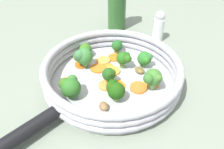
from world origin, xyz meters
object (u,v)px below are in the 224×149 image
(carrot_slice_10, at_px, (103,61))
(broccoli_floret_1, at_px, (85,49))
(carrot_slice_1, at_px, (108,67))
(broccoli_floret_6, at_px, (115,89))
(oil_bottle, at_px, (117,4))
(broccoli_floret_5, at_px, (125,59))
(mushroom_piece_0, at_px, (140,70))
(broccoli_floret_0, at_px, (153,78))
(skillet, at_px, (112,81))
(carrot_slice_9, at_px, (68,82))
(broccoli_floret_3, at_px, (83,57))
(broccoli_floret_8, at_px, (145,59))
(carrot_slice_6, at_px, (98,68))
(carrot_slice_8, at_px, (114,58))
(carrot_slice_3, at_px, (151,84))
(salt_shaker, at_px, (159,26))
(carrot_slice_4, at_px, (116,86))
(mushroom_piece_2, at_px, (121,56))
(carrot_slice_7, at_px, (82,64))
(carrot_slice_0, at_px, (108,86))
(broccoli_floret_2, at_px, (108,74))
(carrot_slice_2, at_px, (113,71))
(broccoli_floret_4, at_px, (117,46))
(carrot_slice_5, at_px, (138,88))
(broccoli_floret_7, at_px, (70,86))

(carrot_slice_10, relative_size, broccoli_floret_1, 0.95)
(carrot_slice_1, distance_m, carrot_slice_10, 0.03)
(broccoli_floret_6, xyz_separation_m, oil_bottle, (-0.16, 0.32, 0.05))
(broccoli_floret_5, bearing_deg, mushroom_piece_0, 1.98)
(carrot_slice_10, xyz_separation_m, broccoli_floret_0, (0.15, -0.04, 0.03))
(skillet, relative_size, carrot_slice_9, 8.14)
(broccoli_floret_3, height_order, broccoli_floret_8, broccoli_floret_3)
(broccoli_floret_8, xyz_separation_m, mushroom_piece_0, (-0.00, -0.03, -0.02))
(oil_bottle, bearing_deg, carrot_slice_10, -71.82)
(mushroom_piece_0, bearing_deg, carrot_slice_6, -158.80)
(carrot_slice_8, height_order, mushroom_piece_0, mushroom_piece_0)
(carrot_slice_3, height_order, oil_bottle, oil_bottle)
(broccoli_floret_3, distance_m, salt_shaker, 0.27)
(broccoli_floret_5, relative_size, salt_shaker, 0.46)
(carrot_slice_4, xyz_separation_m, mushroom_piece_2, (-0.04, 0.11, 0.00))
(carrot_slice_7, xyz_separation_m, salt_shaker, (0.13, 0.24, 0.03))
(carrot_slice_0, distance_m, carrot_slice_10, 0.10)
(carrot_slice_3, distance_m, carrot_slice_6, 0.14)
(carrot_slice_0, xyz_separation_m, mushroom_piece_2, (-0.03, 0.12, 0.00))
(carrot_slice_0, xyz_separation_m, oil_bottle, (-0.13, 0.29, 0.07))
(broccoli_floret_3, bearing_deg, carrot_slice_3, 7.17)
(carrot_slice_0, height_order, carrot_slice_6, same)
(carrot_slice_0, relative_size, carrot_slice_10, 0.99)
(carrot_slice_9, relative_size, broccoli_floret_3, 0.69)
(mushroom_piece_2, bearing_deg, broccoli_floret_5, -51.54)
(carrot_slice_0, distance_m, mushroom_piece_0, 0.10)
(skillet, height_order, broccoli_floret_2, broccoli_floret_2)
(broccoli_floret_1, distance_m, broccoli_floret_5, 0.12)
(carrot_slice_10, bearing_deg, carrot_slice_7, -136.00)
(broccoli_floret_3, height_order, mushroom_piece_0, broccoli_floret_3)
(carrot_slice_2, xyz_separation_m, carrot_slice_10, (-0.04, 0.03, 0.00))
(carrot_slice_6, relative_size, broccoli_floret_1, 1.02)
(broccoli_floret_0, relative_size, oil_bottle, 0.25)
(carrot_slice_1, distance_m, broccoli_floret_1, 0.09)
(skillet, distance_m, broccoli_floret_4, 0.12)
(carrot_slice_3, xyz_separation_m, broccoli_floret_2, (-0.09, -0.05, 0.03))
(carrot_slice_5, xyz_separation_m, broccoli_floret_2, (-0.07, -0.02, 0.02))
(carrot_slice_1, relative_size, broccoli_floret_7, 0.59)
(carrot_slice_5, relative_size, broccoli_floret_8, 0.94)
(broccoli_floret_3, height_order, mushroom_piece_2, broccoli_floret_3)
(carrot_slice_7, bearing_deg, broccoli_floret_0, 0.41)
(carrot_slice_6, bearing_deg, broccoli_floret_0, -1.75)
(broccoli_floret_6, relative_size, mushroom_piece_2, 2.19)
(skillet, distance_m, broccoli_floret_8, 0.10)
(carrot_slice_2, height_order, carrot_slice_9, same)
(carrot_slice_5, distance_m, mushroom_piece_0, 0.06)
(broccoli_floret_4, distance_m, oil_bottle, 0.18)
(broccoli_floret_8, relative_size, salt_shaker, 0.44)
(broccoli_floret_6, bearing_deg, broccoli_floret_2, 133.76)
(carrot_slice_4, height_order, broccoli_floret_2, broccoli_floret_2)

